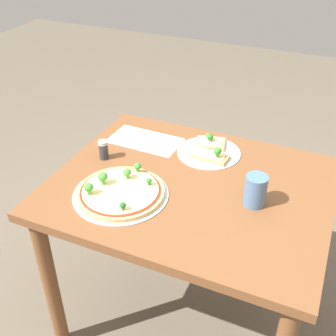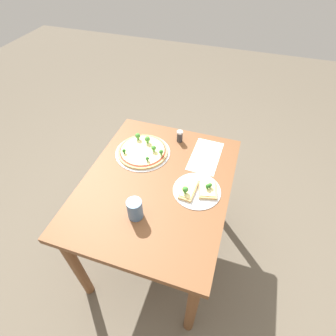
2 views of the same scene
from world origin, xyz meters
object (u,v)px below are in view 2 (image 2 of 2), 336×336
Objects in this scene: condiment_shaker at (180,136)px; pizza_tray_whole at (143,151)px; pizza_tray_slice at (198,190)px; dining_table at (157,195)px; drinking_cup at (135,209)px.

pizza_tray_whole is at bearing 133.68° from condiment_shaker.
pizza_tray_slice is 0.43m from condiment_shaker.
condiment_shaker is (0.39, -0.02, 0.16)m from dining_table.
condiment_shaker reaches higher than pizza_tray_whole.
drinking_cup is (-0.24, 0.02, 0.17)m from dining_table.
pizza_tray_whole is 4.32× the size of condiment_shaker.
pizza_tray_slice is 2.30× the size of drinking_cup.
dining_table is 0.30m from drinking_cup.
pizza_tray_whole reaches higher than dining_table.
pizza_tray_whole is at bearing 17.42° from drinking_cup.
dining_table is at bearing -141.90° from pizza_tray_whole.
drinking_cup is at bearing 175.87° from condiment_shaker.
dining_table is 3.87× the size of pizza_tray_slice.
dining_table is 0.29m from pizza_tray_whole.
drinking_cup is 0.63m from condiment_shaker.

